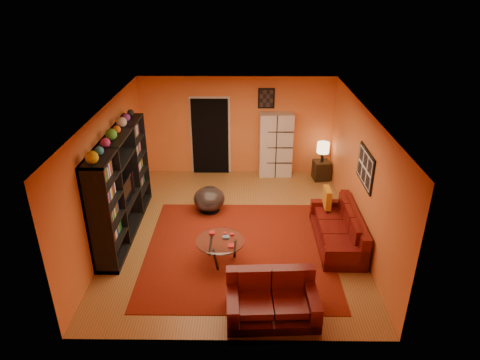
{
  "coord_description": "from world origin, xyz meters",
  "views": [
    {
      "loc": [
        0.19,
        -7.66,
        4.88
      ],
      "look_at": [
        0.11,
        0.1,
        1.14
      ],
      "focal_mm": 32.0,
      "sensor_mm": 36.0,
      "label": 1
    }
  ],
  "objects_px": {
    "coffee_table": "(220,243)",
    "table_lamp": "(323,148)",
    "loveseat": "(272,299)",
    "entertainment_unit": "(121,186)",
    "tv": "(124,190)",
    "side_table": "(321,170)",
    "sofa": "(341,230)",
    "bowl_chair": "(209,199)",
    "storage_cabinet": "(276,145)"
  },
  "relations": [
    {
      "from": "storage_cabinet",
      "to": "bowl_chair",
      "type": "bearing_deg",
      "value": -131.73
    },
    {
      "from": "coffee_table",
      "to": "bowl_chair",
      "type": "relative_size",
      "value": 1.28
    },
    {
      "from": "entertainment_unit",
      "to": "coffee_table",
      "type": "relative_size",
      "value": 3.3
    },
    {
      "from": "storage_cabinet",
      "to": "side_table",
      "type": "relative_size",
      "value": 3.41
    },
    {
      "from": "entertainment_unit",
      "to": "table_lamp",
      "type": "bearing_deg",
      "value": 29.61
    },
    {
      "from": "storage_cabinet",
      "to": "entertainment_unit",
      "type": "bearing_deg",
      "value": -142.12
    },
    {
      "from": "table_lamp",
      "to": "coffee_table",
      "type": "bearing_deg",
      "value": -124.22
    },
    {
      "from": "entertainment_unit",
      "to": "sofa",
      "type": "xyz_separation_m",
      "value": [
        4.41,
        -0.41,
        -0.76
      ]
    },
    {
      "from": "tv",
      "to": "storage_cabinet",
      "type": "bearing_deg",
      "value": -48.72
    },
    {
      "from": "entertainment_unit",
      "to": "side_table",
      "type": "bearing_deg",
      "value": 29.61
    },
    {
      "from": "bowl_chair",
      "to": "table_lamp",
      "type": "bearing_deg",
      "value": 31.54
    },
    {
      "from": "entertainment_unit",
      "to": "loveseat",
      "type": "relative_size",
      "value": 2.06
    },
    {
      "from": "tv",
      "to": "coffee_table",
      "type": "height_order",
      "value": "tv"
    },
    {
      "from": "loveseat",
      "to": "coffee_table",
      "type": "distance_m",
      "value": 1.62
    },
    {
      "from": "side_table",
      "to": "bowl_chair",
      "type": "bearing_deg",
      "value": -148.46
    },
    {
      "from": "loveseat",
      "to": "table_lamp",
      "type": "height_order",
      "value": "table_lamp"
    },
    {
      "from": "table_lamp",
      "to": "bowl_chair",
      "type": "bearing_deg",
      "value": -148.46
    },
    {
      "from": "coffee_table",
      "to": "table_lamp",
      "type": "relative_size",
      "value": 1.74
    },
    {
      "from": "tv",
      "to": "side_table",
      "type": "xyz_separation_m",
      "value": [
        4.44,
        2.6,
        -0.72
      ]
    },
    {
      "from": "tv",
      "to": "bowl_chair",
      "type": "relative_size",
      "value": 1.21
    },
    {
      "from": "tv",
      "to": "loveseat",
      "type": "bearing_deg",
      "value": -129.68
    },
    {
      "from": "coffee_table",
      "to": "bowl_chair",
      "type": "xyz_separation_m",
      "value": [
        -0.35,
        1.89,
        -0.1
      ]
    },
    {
      "from": "tv",
      "to": "coffee_table",
      "type": "relative_size",
      "value": 0.94
    },
    {
      "from": "coffee_table",
      "to": "loveseat",
      "type": "bearing_deg",
      "value": -57.1
    },
    {
      "from": "loveseat",
      "to": "storage_cabinet",
      "type": "bearing_deg",
      "value": -7.05
    },
    {
      "from": "loveseat",
      "to": "coffee_table",
      "type": "height_order",
      "value": "loveseat"
    },
    {
      "from": "tv",
      "to": "bowl_chair",
      "type": "height_order",
      "value": "tv"
    },
    {
      "from": "storage_cabinet",
      "to": "table_lamp",
      "type": "height_order",
      "value": "storage_cabinet"
    },
    {
      "from": "entertainment_unit",
      "to": "storage_cabinet",
      "type": "distance_m",
      "value": 4.33
    },
    {
      "from": "side_table",
      "to": "table_lamp",
      "type": "relative_size",
      "value": 0.96
    },
    {
      "from": "storage_cabinet",
      "to": "bowl_chair",
      "type": "relative_size",
      "value": 2.4
    },
    {
      "from": "loveseat",
      "to": "table_lamp",
      "type": "bearing_deg",
      "value": -20.46
    },
    {
      "from": "sofa",
      "to": "bowl_chair",
      "type": "distance_m",
      "value": 2.99
    },
    {
      "from": "side_table",
      "to": "entertainment_unit",
      "type": "bearing_deg",
      "value": -150.39
    },
    {
      "from": "sofa",
      "to": "table_lamp",
      "type": "height_order",
      "value": "table_lamp"
    },
    {
      "from": "loveseat",
      "to": "storage_cabinet",
      "type": "relative_size",
      "value": 0.85
    },
    {
      "from": "loveseat",
      "to": "coffee_table",
      "type": "bearing_deg",
      "value": 30.08
    },
    {
      "from": "tv",
      "to": "side_table",
      "type": "bearing_deg",
      "value": -59.65
    },
    {
      "from": "tv",
      "to": "entertainment_unit",
      "type": "bearing_deg",
      "value": 46.01
    },
    {
      "from": "sofa",
      "to": "entertainment_unit",
      "type": "bearing_deg",
      "value": 175.07
    },
    {
      "from": "entertainment_unit",
      "to": "tv",
      "type": "xyz_separation_m",
      "value": [
        0.05,
        -0.05,
        -0.08
      ]
    },
    {
      "from": "entertainment_unit",
      "to": "tv",
      "type": "relative_size",
      "value": 3.5
    },
    {
      "from": "tv",
      "to": "table_lamp",
      "type": "bearing_deg",
      "value": -59.65
    },
    {
      "from": "entertainment_unit",
      "to": "bowl_chair",
      "type": "xyz_separation_m",
      "value": [
        1.68,
        0.83,
        -0.74
      ]
    },
    {
      "from": "tv",
      "to": "storage_cabinet",
      "type": "relative_size",
      "value": 0.5
    },
    {
      "from": "tv",
      "to": "side_table",
      "type": "distance_m",
      "value": 5.19
    },
    {
      "from": "tv",
      "to": "loveseat",
      "type": "distance_m",
      "value": 3.78
    },
    {
      "from": "loveseat",
      "to": "table_lamp",
      "type": "relative_size",
      "value": 2.8
    },
    {
      "from": "coffee_table",
      "to": "bowl_chair",
      "type": "distance_m",
      "value": 1.93
    },
    {
      "from": "entertainment_unit",
      "to": "coffee_table",
      "type": "bearing_deg",
      "value": -27.63
    }
  ]
}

